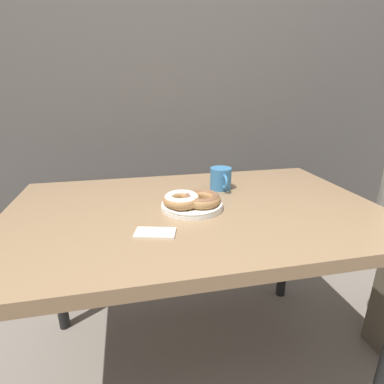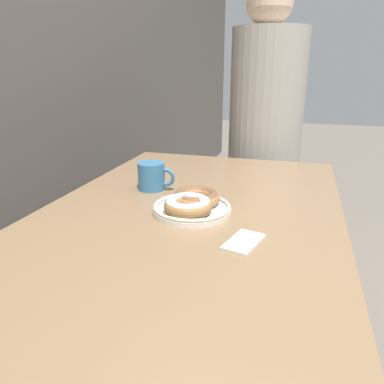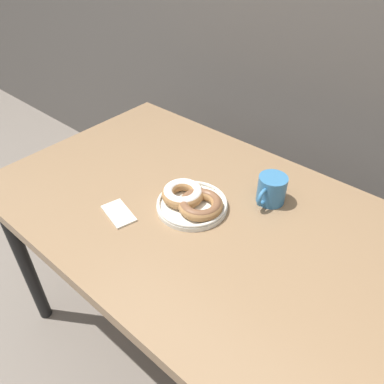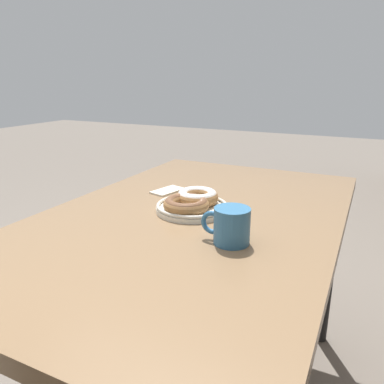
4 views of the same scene
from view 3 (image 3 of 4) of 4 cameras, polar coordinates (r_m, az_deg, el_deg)
name	(u,v)px [view 3 (image 3 of 4)]	position (r m, az deg, el deg)	size (l,w,h in m)	color
dining_table	(197,225)	(1.18, 0.82, -5.05)	(1.30, 0.82, 0.74)	#846647
donut_plate	(192,201)	(1.12, -0.07, -1.31)	(0.25, 0.21, 0.06)	silver
coffee_mug	(271,189)	(1.15, 11.99, 0.40)	(0.09, 0.12, 0.09)	teal
napkin	(119,213)	(1.13, -11.11, -3.21)	(0.13, 0.09, 0.01)	beige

